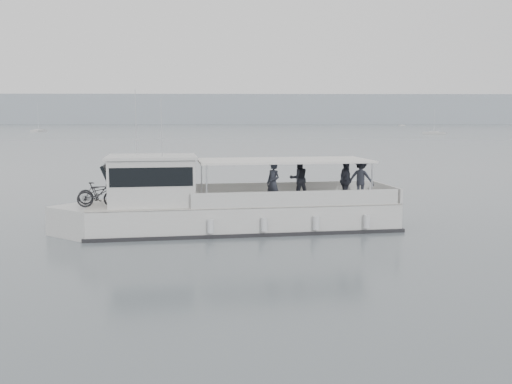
{
  "coord_description": "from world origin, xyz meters",
  "views": [
    {
      "loc": [
        5.74,
        -21.57,
        4.66
      ],
      "look_at": [
        6.24,
        2.33,
        1.6
      ],
      "focal_mm": 40.0,
      "sensor_mm": 36.0,
      "label": 1
    }
  ],
  "objects": [
    {
      "name": "ground",
      "position": [
        0.0,
        0.0,
        0.0
      ],
      "size": [
        1400.0,
        1400.0,
        0.0
      ],
      "primitive_type": "plane",
      "color": "#545D62",
      "rests_on": "ground"
    },
    {
      "name": "headland",
      "position": [
        0.0,
        560.0,
        14.0
      ],
      "size": [
        1400.0,
        90.0,
        28.0
      ],
      "primitive_type": "cube",
      "color": "#939EA8",
      "rests_on": "ground"
    },
    {
      "name": "tour_boat",
      "position": [
        4.49,
        2.16,
        1.0
      ],
      "size": [
        14.67,
        5.31,
        6.1
      ],
      "rotation": [
        0.0,
        0.0,
        0.14
      ],
      "color": "silver",
      "rests_on": "ground"
    },
    {
      "name": "moored_fleet",
      "position": [
        23.49,
        176.67,
        0.36
      ],
      "size": [
        405.45,
        323.74,
        10.42
      ],
      "color": "silver",
      "rests_on": "ground"
    }
  ]
}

